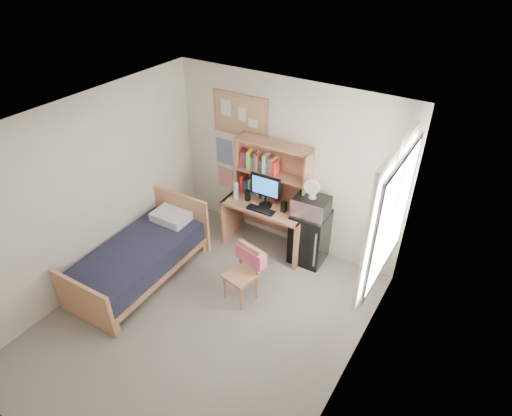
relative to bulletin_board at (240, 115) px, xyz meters
The scene contains 26 objects.
floor 2.95m from the bulletin_board, 69.48° to the right, with size 3.60×4.20×0.02m, color gray.
ceiling 2.33m from the bulletin_board, 69.48° to the right, with size 3.60×4.20×0.02m, color white.
wall_back 1.00m from the bulletin_board, ahead, with size 3.60×0.04×2.60m, color white.
wall_front 4.30m from the bulletin_board, 79.44° to the right, with size 3.60×0.04×2.60m, color white.
wall_left 2.40m from the bulletin_board, 116.08° to the right, with size 0.04×4.20×2.60m, color white.
wall_right 3.37m from the bulletin_board, 38.93° to the right, with size 0.04×4.20×2.60m, color white.
window_unit 2.70m from the bulletin_board, 19.26° to the right, with size 0.10×1.40×1.70m, color white.
curtain_left 2.83m from the bulletin_board, 27.19° to the right, with size 0.04×0.55×1.70m, color white.
curtain_right 2.57m from the bulletin_board, 10.96° to the right, with size 0.04×0.55×1.70m, color white.
bulletin_board is the anchor object (origin of this frame).
poster_wave 0.74m from the bulletin_board, behind, with size 0.30×0.01×0.42m, color #244A93.
poster_japan 1.18m from the bulletin_board, behind, with size 0.28×0.01×0.36m, color red.
desk 1.69m from the bulletin_board, 25.63° to the right, with size 1.27×0.63×0.79m, color #B77A59.
desk_chair 2.31m from the bulletin_board, 57.04° to the right, with size 0.41×0.41×0.81m, color tan.
mini_fridge 2.04m from the bulletin_board, 10.38° to the right, with size 0.49×0.49×0.83m, color black.
bed 2.55m from the bulletin_board, 104.96° to the right, with size 0.96×1.92×0.53m, color black.
hutch 0.96m from the bulletin_board, 14.47° to the right, with size 1.13×0.29×0.92m, color #B77A59.
monitor 1.17m from the bulletin_board, 29.57° to the right, with size 0.47×0.04×0.50m, color black.
keyboard 1.41m from the bulletin_board, 37.57° to the right, with size 0.43×0.14×0.02m, color black.
speaker_left 1.17m from the bulletin_board, 46.58° to the right, with size 0.07×0.07×0.17m, color black.
speaker_right 1.47m from the bulletin_board, 20.81° to the right, with size 0.07×0.07×0.17m, color black.
water_bottle 1.11m from the bulletin_board, 66.25° to the right, with size 0.07×0.07×0.26m, color white.
hoodie 2.06m from the bulletin_board, 52.07° to the right, with size 0.46×0.14×0.22m, color #FF618B.
microwave 1.68m from the bulletin_board, 11.19° to the right, with size 0.47×0.36×0.27m, color #B9B8BD.
desk_fan 1.54m from the bulletin_board, 11.19° to the right, with size 0.22×0.22×0.27m, color white.
pillow 1.82m from the bulletin_board, 115.05° to the right, with size 0.54×0.38×0.13m, color white.
Camera 1 is at (2.55, -2.78, 4.27)m, focal length 30.00 mm.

